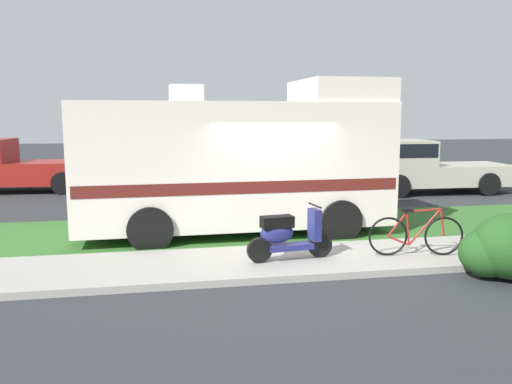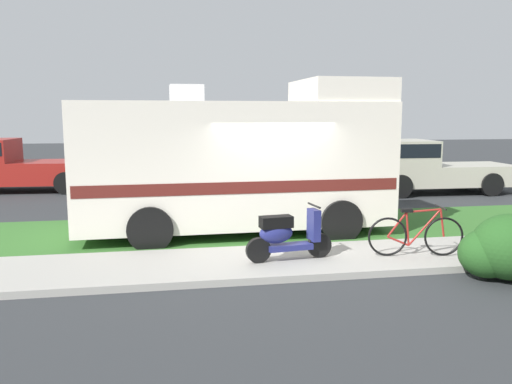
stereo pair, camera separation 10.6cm
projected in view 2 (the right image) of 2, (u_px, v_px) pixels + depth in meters
The scene contains 9 objects.
ground_plane at pixel (276, 248), 10.42m from camera, with size 80.00×80.00×0.00m, color #2D3033.
sidewalk at pixel (290, 261), 9.24m from camera, with size 24.00×2.00×0.12m.
grass_strip at pixel (262, 230), 11.88m from camera, with size 24.00×3.40×0.08m.
motorhome_rv at pixel (239, 161), 11.42m from camera, with size 6.73×2.73×3.42m.
scooter at pixel (286, 235), 9.04m from camera, with size 1.58×0.53×0.97m.
bicycle at pixel (416, 235), 9.33m from camera, with size 1.71×0.52×0.91m.
pickup_truck_near at pixel (418, 165), 17.45m from camera, with size 5.29×2.20×1.80m.
pickup_truck_far at pixel (5, 164), 17.86m from camera, with size 5.69×2.32×1.82m.
bush_by_porch at pixel (509, 250), 8.30m from camera, with size 1.50×1.13×1.06m.
Camera 2 is at (-2.19, -9.90, 2.67)m, focal length 36.35 mm.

